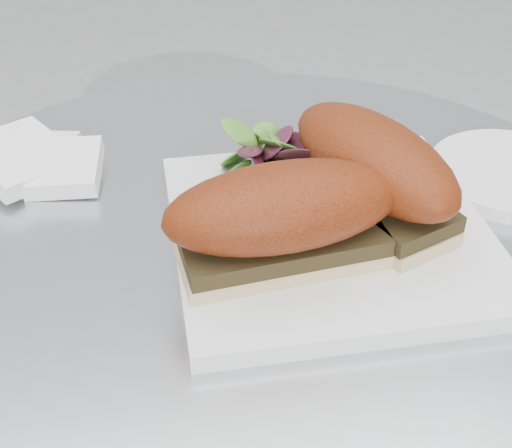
{
  "coord_description": "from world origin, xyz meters",
  "views": [
    {
      "loc": [
        -0.09,
        -0.44,
        1.09
      ],
      "look_at": [
        -0.0,
        -0.0,
        0.77
      ],
      "focal_mm": 50.0,
      "sensor_mm": 36.0,
      "label": 1
    }
  ],
  "objects": [
    {
      "name": "plate",
      "position": [
        0.06,
        0.01,
        0.74
      ],
      "size": [
        0.26,
        0.26,
        0.02
      ],
      "primitive_type": "cube",
      "rotation": [
        0.0,
        0.0,
        -0.02
      ],
      "color": "white",
      "rests_on": "table"
    },
    {
      "name": "napkin",
      "position": [
        -0.18,
        0.15,
        0.74
      ],
      "size": [
        0.14,
        0.14,
        0.02
      ],
      "primitive_type": null,
      "rotation": [
        0.0,
        0.0,
        0.36
      ],
      "color": "white",
      "rests_on": "table"
    },
    {
      "name": "sandwich_right",
      "position": [
        0.1,
        0.02,
        0.79
      ],
      "size": [
        0.14,
        0.2,
        0.08
      ],
      "rotation": [
        0.0,
        0.0,
        -1.21
      ],
      "color": "tan",
      "rests_on": "plate"
    },
    {
      "name": "sandwich_left",
      "position": [
        0.01,
        -0.03,
        0.79
      ],
      "size": [
        0.19,
        0.1,
        0.08
      ],
      "rotation": [
        0.0,
        0.0,
        0.08
      ],
      "color": "tan",
      "rests_on": "plate"
    },
    {
      "name": "table",
      "position": [
        0.0,
        0.0,
        0.49
      ],
      "size": [
        0.7,
        0.7,
        0.73
      ],
      "color": "silver",
      "rests_on": "ground"
    },
    {
      "name": "salad",
      "position": [
        0.04,
        0.09,
        0.77
      ],
      "size": [
        0.1,
        0.1,
        0.05
      ],
      "primitive_type": null,
      "color": "#538A2D",
      "rests_on": "plate"
    },
    {
      "name": "saucer",
      "position": [
        0.25,
        0.07,
        0.74
      ],
      "size": [
        0.15,
        0.15,
        0.01
      ],
      "primitive_type": "cylinder",
      "color": "white",
      "rests_on": "table"
    }
  ]
}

